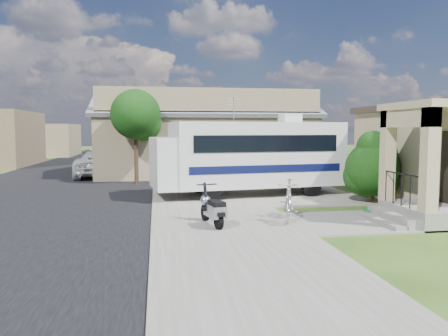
{
  "coord_description": "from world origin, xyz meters",
  "views": [
    {
      "loc": [
        -2.84,
        -12.51,
        2.63
      ],
      "look_at": [
        -0.5,
        2.5,
        1.3
      ],
      "focal_mm": 35.0,
      "sensor_mm": 36.0,
      "label": 1
    }
  ],
  "objects": [
    {
      "name": "shrub",
      "position": [
        4.8,
        1.96,
        1.33
      ],
      "size": [
        2.12,
        2.02,
        2.6
      ],
      "color": "black",
      "rests_on": "ground"
    },
    {
      "name": "scooter",
      "position": [
        -1.35,
        -1.03,
        0.49
      ],
      "size": [
        0.69,
        1.65,
        1.09
      ],
      "rotation": [
        0.0,
        0.0,
        0.19
      ],
      "color": "black",
      "rests_on": "ground"
    },
    {
      "name": "street_tree_a",
      "position": [
        -3.7,
        9.05,
        3.25
      ],
      "size": [
        2.44,
        2.4,
        4.58
      ],
      "color": "black",
      "rests_on": "ground"
    },
    {
      "name": "sidewalk_slab",
      "position": [
        -1.0,
        10.0,
        0.03
      ],
      "size": [
        4.0,
        80.0,
        0.06
      ],
      "primitive_type": "cube",
      "color": "#605F57",
      "rests_on": "ground"
    },
    {
      "name": "garden_hose",
      "position": [
        3.56,
        -0.27,
        0.09
      ],
      "size": [
        0.41,
        0.41,
        0.18
      ],
      "primitive_type": "cylinder",
      "color": "#135F26",
      "rests_on": "ground"
    },
    {
      "name": "street_tree_b",
      "position": [
        -3.7,
        19.05,
        3.39
      ],
      "size": [
        2.44,
        2.4,
        4.73
      ],
      "color": "black",
      "rests_on": "ground"
    },
    {
      "name": "driveway_slab",
      "position": [
        1.5,
        4.5,
        0.03
      ],
      "size": [
        7.0,
        6.0,
        0.05
      ],
      "primitive_type": "cube",
      "color": "#605F57",
      "rests_on": "ground"
    },
    {
      "name": "warehouse",
      "position": [
        0.0,
        13.97,
        1.99
      ],
      "size": [
        12.5,
        8.4,
        5.04
      ],
      "color": "#806E50",
      "rests_on": "ground"
    },
    {
      "name": "ground",
      "position": [
        0.0,
        0.0,
        0.0
      ],
      "size": [
        120.0,
        120.0,
        0.0
      ],
      "primitive_type": "plane",
      "color": "#244312"
    },
    {
      "name": "street_slab",
      "position": [
        -7.5,
        10.0,
        0.01
      ],
      "size": [
        9.0,
        80.0,
        0.02
      ],
      "primitive_type": "cube",
      "color": "black",
      "rests_on": "ground"
    },
    {
      "name": "motorhome",
      "position": [
        0.84,
        4.41,
        1.65
      ],
      "size": [
        7.73,
        3.34,
        3.83
      ],
      "rotation": [
        0.0,
        0.0,
        0.14
      ],
      "color": "silver",
      "rests_on": "ground"
    },
    {
      "name": "pickup_truck",
      "position": [
        -6.01,
        12.79,
        0.74
      ],
      "size": [
        2.79,
        5.46,
        1.48
      ],
      "primitive_type": "imported",
      "rotation": [
        0.0,
        0.0,
        3.21
      ],
      "color": "silver",
      "rests_on": "ground"
    },
    {
      "name": "van",
      "position": [
        -6.33,
        20.45,
        0.89
      ],
      "size": [
        2.85,
        6.24,
        1.77
      ],
      "primitive_type": "imported",
      "rotation": [
        0.0,
        0.0,
        -0.06
      ],
      "color": "silver",
      "rests_on": "ground"
    },
    {
      "name": "street_tree_c",
      "position": [
        -3.7,
        28.05,
        3.1
      ],
      "size": [
        2.44,
        2.4,
        4.42
      ],
      "color": "black",
      "rests_on": "ground"
    },
    {
      "name": "distant_bldg_near",
      "position": [
        -15.0,
        34.0,
        1.6
      ],
      "size": [
        8.0,
        7.0,
        3.2
      ],
      "primitive_type": "cube",
      "color": "#806E50",
      "rests_on": "ground"
    },
    {
      "name": "bicycle",
      "position": [
        0.88,
        -0.64,
        0.57
      ],
      "size": [
        1.16,
        1.98,
        1.15
      ],
      "primitive_type": "imported",
      "rotation": [
        0.0,
        0.0,
        -0.35
      ],
      "color": "#9E9EA5",
      "rests_on": "ground"
    },
    {
      "name": "walk_slab",
      "position": [
        3.0,
        -1.0,
        0.03
      ],
      "size": [
        4.0,
        3.0,
        0.05
      ],
      "primitive_type": "cube",
      "color": "#605F57",
      "rests_on": "ground"
    }
  ]
}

